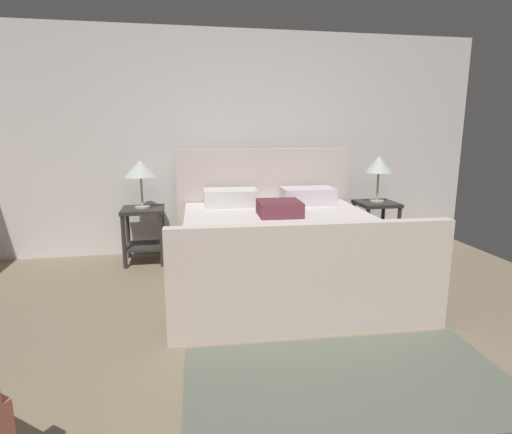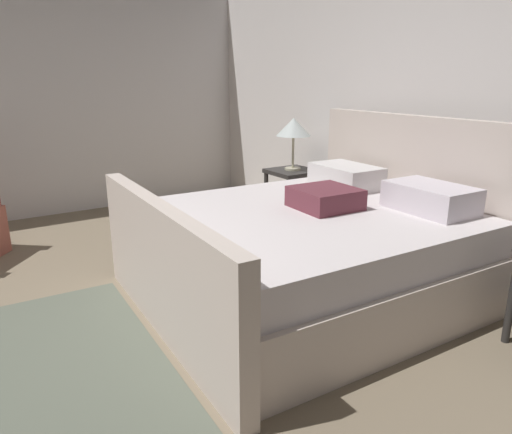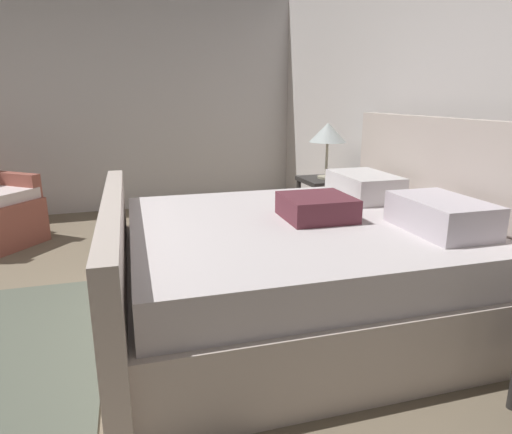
# 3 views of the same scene
# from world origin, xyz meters

# --- Properties ---
(wall_back) EXTENTS (5.89, 0.12, 2.52)m
(wall_back) POSITION_xyz_m (0.00, 3.33, 1.26)
(wall_back) COLOR silver
(wall_back) RESTS_ON ground
(wall_side_left) EXTENTS (0.12, 6.67, 2.52)m
(wall_side_left) POSITION_xyz_m (-2.94, 0.00, 1.26)
(wall_side_left) COLOR silver
(wall_side_left) RESTS_ON ground
(bed) EXTENTS (2.08, 2.24, 1.21)m
(bed) POSITION_xyz_m (0.27, 2.09, 0.35)
(bed) COLOR beige
(bed) RESTS_ON ground
(nightstand_left) EXTENTS (0.44, 0.44, 0.60)m
(nightstand_left) POSITION_xyz_m (-1.05, 2.93, 0.40)
(nightstand_left) COLOR #2C2A28
(nightstand_left) RESTS_ON ground
(table_lamp_left) EXTENTS (0.34, 0.34, 0.51)m
(table_lamp_left) POSITION_xyz_m (-1.05, 2.93, 1.01)
(table_lamp_left) COLOR #B7B293
(table_lamp_left) RESTS_ON nightstand_left
(area_rug) EXTENTS (1.93, 1.08, 0.01)m
(area_rug) POSITION_xyz_m (0.27, 0.41, 0.01)
(area_rug) COLOR #5A6052
(area_rug) RESTS_ON ground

